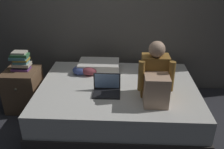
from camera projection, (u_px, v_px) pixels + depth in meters
ground_plane at (101, 131)px, 2.98m from camera, size 8.00×8.00×0.00m
wall_back at (106, 2)px, 3.47m from camera, size 5.60×0.10×2.70m
bed at (118, 102)px, 3.14m from camera, size 2.00×1.50×0.47m
nightstand at (24, 89)px, 3.33m from camera, size 0.44×0.46×0.57m
person_sitting at (155, 78)px, 2.66m from camera, size 0.39×0.44×0.66m
laptop at (107, 88)px, 2.85m from camera, size 0.32×0.23×0.22m
pillow at (99, 66)px, 3.42m from camera, size 0.56×0.36×0.13m
book_stack at (21, 61)px, 3.19m from camera, size 0.24×0.17×0.25m
clothes_pile at (85, 70)px, 3.30m from camera, size 0.34×0.19×0.12m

